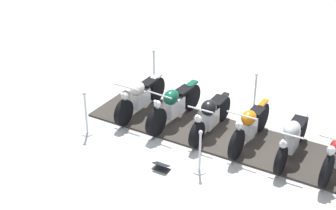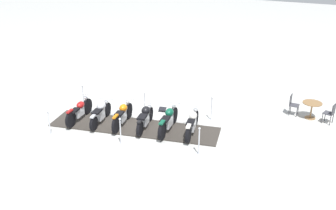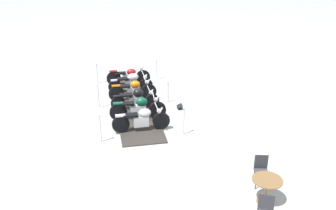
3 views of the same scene
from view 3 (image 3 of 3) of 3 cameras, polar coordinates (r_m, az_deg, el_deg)
The scene contains 18 objects.
ground_plane at distance 16.61m, azimuth -5.19°, elevation -0.02°, with size 80.00×80.00×0.00m, color silver.
display_platform at distance 16.60m, azimuth -5.19°, elevation 0.06°, with size 7.24×1.65×0.05m, color #38332D.
motorcycle_cream at distance 14.12m, azimuth -4.05°, elevation -2.21°, with size 0.79×2.19×0.98m.
motorcycle_forest at distance 15.02m, azimuth -4.54°, elevation -0.48°, with size 0.68×2.28×1.03m.
motorcycle_black at distance 15.94m, azimuth -4.95°, elevation 0.98°, with size 0.75×2.06×0.91m.
motorcycle_copper at distance 16.86m, azimuth -5.33°, elevation 2.35°, with size 0.72×2.15×1.03m.
motorcycle_chrome at distance 17.80m, azimuth -5.67°, elevation 3.51°, with size 0.81×2.09×0.91m.
motorcycle_maroon at distance 18.76m, azimuth -6.00°, elevation 4.49°, with size 0.63×2.17×1.04m.
stanchion_right_front at distance 13.91m, azimuth 2.44°, elevation -3.03°, with size 0.28×0.28×1.13m.
stanchion_left_front at distance 13.62m, azimuth -10.26°, elevation -4.28°, with size 0.33×0.33×1.13m.
stanchion_left_rear at distance 19.28m, azimuth -10.77°, elevation 4.20°, with size 0.35×0.35×1.10m.
stanchion_left_mid at distance 16.41m, azimuth -10.56°, elevation 0.66°, with size 0.36×0.36×1.14m.
stanchion_right_mid at distance 16.67m, azimuth 0.01°, elevation 1.47°, with size 0.31×0.31×1.03m.
stanchion_right_rear at distance 19.51m, azimuth -1.72°, elevation 4.86°, with size 0.34×0.34×1.09m.
info_placard at distance 16.19m, azimuth 1.79°, elevation -0.35°, with size 0.41×0.29×0.19m.
cafe_table at distance 10.79m, azimuth 14.90°, elevation -11.77°, with size 0.84×0.84×0.76m.
cafe_chair_near_table at distance 11.47m, azimuth 14.10°, elevation -9.47°, with size 0.41×0.41×0.95m.
cafe_chair_across_table at distance 10.15m, azimuth 14.75°, elevation -14.61°, with size 0.49×0.49×0.93m.
Camera 3 is at (15.08, 1.74, 6.74)m, focal length 39.76 mm.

